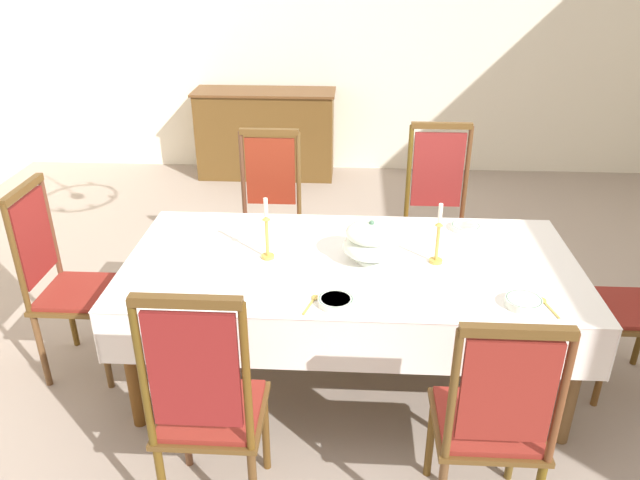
{
  "coord_description": "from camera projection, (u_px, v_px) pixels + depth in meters",
  "views": [
    {
      "loc": [
        -0.01,
        -3.14,
        2.29
      ],
      "look_at": [
        -0.17,
        -0.19,
        0.82
      ],
      "focal_mm": 34.27,
      "sensor_mm": 36.0,
      "label": 1
    }
  ],
  "objects": [
    {
      "name": "back_wall",
      "position": [
        357.0,
        0.0,
        6.03
      ],
      "size": [
        7.28,
        0.08,
        3.47
      ],
      "primitive_type": "cube",
      "color": "silver",
      "rests_on": "ground"
    },
    {
      "name": "bowl_near_right",
      "position": [
        336.0,
        301.0,
        2.84
      ],
      "size": [
        0.17,
        0.17,
        0.03
      ],
      "color": "silver",
      "rests_on": "tablecloth"
    },
    {
      "name": "spoon_secondary",
      "position": [
        313.0,
        300.0,
        2.88
      ],
      "size": [
        0.07,
        0.17,
        0.01
      ],
      "rotation": [
        0.0,
        0.0,
        -0.29
      ],
      "color": "gold",
      "rests_on": "tablecloth"
    },
    {
      "name": "spoon_primary",
      "position": [
        545.0,
        303.0,
        2.85
      ],
      "size": [
        0.05,
        0.18,
        0.01
      ],
      "rotation": [
        0.0,
        0.0,
        0.22
      ],
      "color": "gold",
      "rests_on": "tablecloth"
    },
    {
      "name": "soup_tureen",
      "position": [
        371.0,
        241.0,
        3.19
      ],
      "size": [
        0.3,
        0.3,
        0.23
      ],
      "color": "silver",
      "rests_on": "tablecloth"
    },
    {
      "name": "chair_south_b",
      "position": [
        492.0,
        419.0,
        2.43
      ],
      "size": [
        0.44,
        0.42,
        1.1
      ],
      "color": "brown",
      "rests_on": "ground"
    },
    {
      "name": "sideboard",
      "position": [
        266.0,
        134.0,
        6.36
      ],
      "size": [
        1.44,
        0.48,
        0.9
      ],
      "rotation": [
        0.0,
        0.0,
        3.14
      ],
      "color": "brown",
      "rests_on": "ground"
    },
    {
      "name": "candlestick_west",
      "position": [
        267.0,
        235.0,
        3.2
      ],
      "size": [
        0.07,
        0.07,
        0.34
      ],
      "color": "gold",
      "rests_on": "tablecloth"
    },
    {
      "name": "chair_head_west",
      "position": [
        65.0,
        279.0,
        3.4
      ],
      "size": [
        0.42,
        0.44,
        1.14
      ],
      "rotation": [
        0.0,
        0.0,
        -1.57
      ],
      "color": "brown",
      "rests_on": "ground"
    },
    {
      "name": "chair_north_b",
      "position": [
        437.0,
        213.0,
        4.15
      ],
      "size": [
        0.44,
        0.42,
        1.21
      ],
      "rotation": [
        0.0,
        0.0,
        3.14
      ],
      "color": "#534415",
      "rests_on": "ground"
    },
    {
      "name": "chair_south_a",
      "position": [
        207.0,
        404.0,
        2.47
      ],
      "size": [
        0.44,
        0.42,
        1.19
      ],
      "color": "brown",
      "rests_on": "ground"
    },
    {
      "name": "bowl_far_left",
      "position": [
        466.0,
        227.0,
        3.57
      ],
      "size": [
        0.17,
        0.17,
        0.03
      ],
      "color": "silver",
      "rests_on": "tablecloth"
    },
    {
      "name": "candlestick_east",
      "position": [
        438.0,
        240.0,
        3.16
      ],
      "size": [
        0.07,
        0.07,
        0.33
      ],
      "color": "gold",
      "rests_on": "tablecloth"
    },
    {
      "name": "chair_north_a",
      "position": [
        270.0,
        213.0,
        4.22
      ],
      "size": [
        0.44,
        0.42,
        1.14
      ],
      "rotation": [
        0.0,
        0.0,
        3.14
      ],
      "color": "brown",
      "rests_on": "ground"
    },
    {
      "name": "tablecloth",
      "position": [
        351.0,
        270.0,
        3.27
      ],
      "size": [
        2.39,
        1.15,
        0.29
      ],
      "color": "white",
      "rests_on": "dining_table"
    },
    {
      "name": "ground",
      "position": [
        349.0,
        348.0,
        3.84
      ],
      "size": [
        7.28,
        6.58,
        0.04
      ],
      "primitive_type": "cube",
      "color": "gray"
    },
    {
      "name": "dining_table",
      "position": [
        351.0,
        272.0,
        3.27
      ],
      "size": [
        2.37,
        1.13,
        0.75
      ],
      "color": "#5D3511",
      "rests_on": "ground"
    },
    {
      "name": "bowl_near_left",
      "position": [
        524.0,
        302.0,
        2.83
      ],
      "size": [
        0.17,
        0.17,
        0.04
      ],
      "color": "silver",
      "rests_on": "tablecloth"
    }
  ]
}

